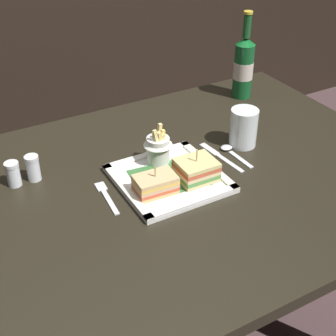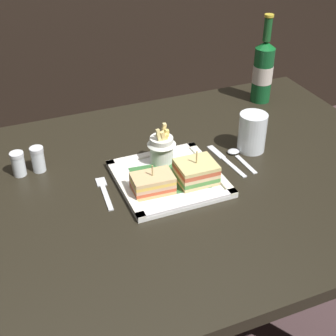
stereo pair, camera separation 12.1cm
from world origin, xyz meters
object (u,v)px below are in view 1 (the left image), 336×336
Objects in this scene: sandwich_half_left at (155,184)px; knife at (219,156)px; dining_table at (167,226)px; fries_cup at (158,145)px; spoon at (230,150)px; water_glass at (243,130)px; pepper_shaker at (33,169)px; square_plate at (169,179)px; fork at (106,196)px; salt_shaker at (13,175)px; sandwich_half_right at (196,170)px; beer_bottle at (244,66)px.

knife is at bearing 16.69° from sandwich_half_left.
fries_cup is (0.02, 0.08, 0.21)m from dining_table.
sandwich_half_left is 0.82× the size of spoon.
water_glass reaches higher than pepper_shaker.
fries_cup reaches higher than square_plate.
fork is 0.80× the size of knife.
salt_shaker reaches higher than dining_table.
sandwich_half_left is 0.25m from knife.
salt_shaker is at bearing 165.00° from knife.
fries_cup is at bearing 81.50° from square_plate.
spoon is at bearing -11.01° from fries_cup.
knife is at bearing 30.46° from sandwich_half_right.
pepper_shaker is at bearing 163.49° from knife.
fries_cup is at bearing 111.82° from sandwich_half_right.
square_plate is 2.35× the size of water_glass.
water_glass is at bearing -11.86° from pepper_shaker.
fries_cup reaches higher than water_glass.
fries_cup is 0.32m from pepper_shaker.
sandwich_half_right reaches higher than knife.
square_plate is 2.48× the size of sandwich_half_left.
square_plate is at bearing -169.25° from knife.
knife is 0.04m from spoon.
fork is (-0.16, 0.02, 0.15)m from dining_table.
fries_cup reaches higher than knife.
fork is at bearing 166.12° from sandwich_half_right.
water_glass is 0.63× the size of knife.
water_glass is 0.63m from salt_shaker.
sandwich_half_left is at bearing 180.00° from sandwich_half_right.
sandwich_half_left is at bearing -145.31° from dining_table.
spoon is at bearing 3.03° from fork.
spoon is at bearing -162.61° from water_glass.
water_glass reaches higher than spoon.
fork is 0.20m from pepper_shaker.
salt_shaker is (-0.18, 0.16, 0.03)m from fork.
water_glass is 0.07m from spoon.
square_plate is 0.34m from pepper_shaker.
salt_shaker is at bearing 164.99° from fries_cup.
knife is 0.54m from salt_shaker.
water_glass is 1.59× the size of pepper_shaker.
square_plate is at bearing -168.49° from water_glass.
water_glass is at bearing 11.51° from square_plate.
beer_bottle is (0.52, 0.35, 0.07)m from sandwich_half_left.
fries_cup is (0.01, 0.08, 0.05)m from square_plate.
dining_table is at bearing -145.64° from beer_bottle.
dining_table is 0.38m from pepper_shaker.
fries_cup reaches higher than spoon.
pepper_shaker is at bearing 162.67° from fries_cup.
knife is at bearing 10.75° from square_plate.
fries_cup is at bearing 165.03° from knife.
pepper_shaker is (-0.31, 0.10, -0.03)m from fries_cup.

